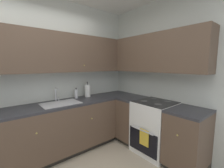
% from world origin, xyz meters
% --- Properties ---
extents(wall_back, '(4.09, 0.05, 2.67)m').
position_xyz_m(wall_back, '(0.00, 1.45, 1.34)').
color(wall_back, silver).
rests_on(wall_back, ground_plane).
extents(wall_right, '(0.05, 2.95, 2.67)m').
position_xyz_m(wall_right, '(2.02, 0.00, 1.34)').
color(wall_right, silver).
rests_on(wall_right, ground_plane).
extents(lower_cabinets_back, '(1.96, 0.62, 0.85)m').
position_xyz_m(lower_cabinets_back, '(0.42, 1.13, 0.43)').
color(lower_cabinets_back, brown).
rests_on(lower_cabinets_back, ground_plane).
extents(countertop_back, '(3.16, 0.60, 0.03)m').
position_xyz_m(countertop_back, '(0.41, 1.13, 0.87)').
color(countertop_back, '#2D2D33').
rests_on(countertop_back, lower_cabinets_back).
extents(lower_cabinets_right, '(0.62, 1.48, 0.85)m').
position_xyz_m(lower_cabinets_right, '(1.70, 0.03, 0.43)').
color(lower_cabinets_right, brown).
rests_on(lower_cabinets_right, ground_plane).
extents(countertop_right, '(0.60, 1.48, 0.03)m').
position_xyz_m(countertop_right, '(1.69, 0.03, 0.87)').
color(countertop_right, '#2D2D33').
rests_on(countertop_right, lower_cabinets_right).
extents(oven_range, '(0.68, 0.62, 1.04)m').
position_xyz_m(oven_range, '(1.71, 0.15, 0.45)').
color(oven_range, white).
rests_on(oven_range, ground_plane).
extents(upper_cabinets_back, '(2.84, 0.34, 0.65)m').
position_xyz_m(upper_cabinets_back, '(0.25, 1.27, 1.72)').
color(upper_cabinets_back, brown).
extents(upper_cabinets_right, '(0.32, 2.03, 0.65)m').
position_xyz_m(upper_cabinets_right, '(1.83, 0.41, 1.72)').
color(upper_cabinets_right, brown).
extents(sink, '(0.60, 0.40, 0.10)m').
position_xyz_m(sink, '(0.43, 1.10, 0.85)').
color(sink, '#B7B7BC').
rests_on(sink, countertop_back).
extents(faucet, '(0.07, 0.16, 0.24)m').
position_xyz_m(faucet, '(0.44, 1.30, 1.03)').
color(faucet, silver).
rests_on(faucet, countertop_back).
extents(soap_bottle, '(0.06, 0.06, 0.20)m').
position_xyz_m(soap_bottle, '(0.81, 1.31, 0.98)').
color(soap_bottle, silver).
rests_on(soap_bottle, countertop_back).
extents(paper_towel_roll, '(0.11, 0.11, 0.31)m').
position_xyz_m(paper_towel_roll, '(1.05, 1.29, 1.01)').
color(paper_towel_roll, white).
rests_on(paper_towel_roll, countertop_back).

